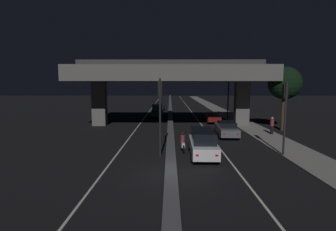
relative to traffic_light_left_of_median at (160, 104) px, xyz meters
name	(u,v)px	position (x,y,z in m)	size (l,w,h in m)	color
ground_plane	(171,175)	(0.73, -3.86, -3.66)	(200.00, 200.00, 0.00)	black
lane_line_left_inner	(150,111)	(-3.13, 31.14, -3.66)	(0.12, 126.00, 0.00)	beige
lane_line_right_inner	(191,111)	(4.59, 31.14, -3.66)	(0.12, 126.00, 0.00)	beige
median_divider	(170,110)	(0.73, 31.14, -3.50)	(0.66, 126.00, 0.31)	#4C4C51
sidewalk_right	(227,115)	(9.89, 24.14, -3.60)	(2.96, 126.00, 0.13)	gray
elevated_overpass	(170,76)	(0.73, 13.68, 2.33)	(22.43, 10.26, 7.87)	#5B5956
traffic_light_left_of_median	(160,104)	(0.00, 0.00, 0.00)	(0.30, 0.49, 5.39)	black
traffic_light_right_of_median	(285,106)	(8.51, 0.00, -0.14)	(0.30, 0.49, 5.18)	black
street_lamp	(226,87)	(8.55, 18.91, 0.88)	(2.03, 0.32, 7.68)	#2D2D30
car_white_lead	(203,142)	(2.95, -0.01, -2.69)	(1.91, 4.82, 1.84)	silver
car_grey_second	(227,129)	(6.11, 7.00, -2.92)	(2.03, 4.77, 1.43)	#515459
car_dark_red_third	(213,117)	(6.24, 15.95, -2.96)	(1.91, 4.06, 1.36)	#591414
car_dark_green_lead_oncoming	(157,111)	(-1.25, 21.44, -2.66)	(2.01, 4.17, 1.94)	black
car_dark_blue_second_oncoming	(160,107)	(-1.29, 31.89, -2.92)	(2.01, 4.65, 1.43)	#141938
motorcycle_white_filtering_near	(183,143)	(1.63, 1.33, -3.04)	(0.34, 1.98, 1.48)	black
pedestrian_on_sidewalk	(272,126)	(10.64, 7.48, -2.69)	(0.36, 0.36, 1.69)	black
roadside_tree_kerbside_near	(285,84)	(12.88, 10.25, 1.38)	(3.46, 3.46, 6.83)	#38281C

